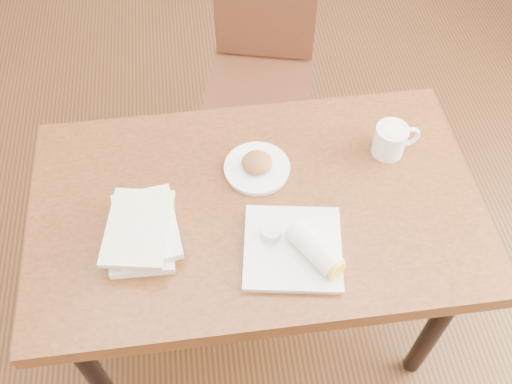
{
  "coord_description": "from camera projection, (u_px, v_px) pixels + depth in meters",
  "views": [
    {
      "loc": [
        -0.12,
        -0.93,
        2.09
      ],
      "look_at": [
        0.0,
        0.0,
        0.8
      ],
      "focal_mm": 40.0,
      "sensor_mm": 36.0,
      "label": 1
    }
  ],
  "objects": [
    {
      "name": "ground",
      "position": [
        256.0,
        311.0,
        2.25
      ],
      "size": [
        4.0,
        5.0,
        0.01
      ],
      "primitive_type": "cube",
      "color": "#472814",
      "rests_on": "ground"
    },
    {
      "name": "table",
      "position": [
        256.0,
        218.0,
        1.71
      ],
      "size": [
        1.29,
        0.77,
        0.75
      ],
      "color": "brown",
      "rests_on": "ground"
    },
    {
      "name": "chair_far",
      "position": [
        262.0,
        62.0,
        2.29
      ],
      "size": [
        0.51,
        0.51,
        0.95
      ],
      "color": "#462014",
      "rests_on": "ground"
    },
    {
      "name": "plate_scone",
      "position": [
        257.0,
        166.0,
        1.69
      ],
      "size": [
        0.2,
        0.2,
        0.06
      ],
      "color": "white",
      "rests_on": "table"
    },
    {
      "name": "coffee_mug",
      "position": [
        392.0,
        139.0,
        1.71
      ],
      "size": [
        0.15,
        0.1,
        0.1
      ],
      "color": "white",
      "rests_on": "table"
    },
    {
      "name": "plate_burrito",
      "position": [
        299.0,
        248.0,
        1.52
      ],
      "size": [
        0.3,
        0.3,
        0.09
      ],
      "color": "white",
      "rests_on": "table"
    },
    {
      "name": "book_stack",
      "position": [
        143.0,
        230.0,
        1.55
      ],
      "size": [
        0.22,
        0.28,
        0.07
      ],
      "color": "white",
      "rests_on": "table"
    }
  ]
}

